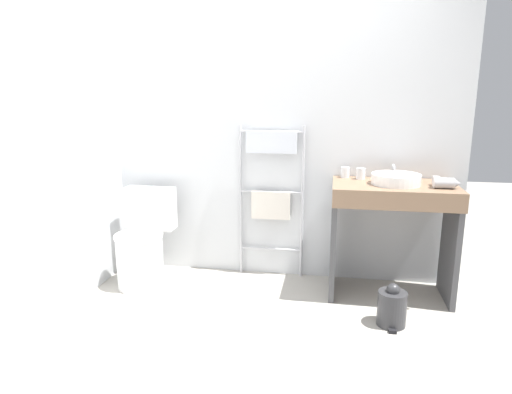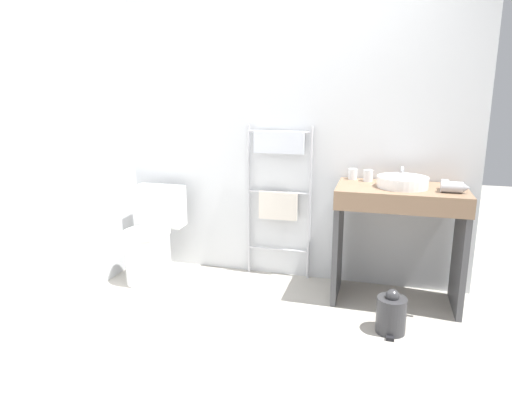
{
  "view_description": "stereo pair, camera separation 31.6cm",
  "coord_description": "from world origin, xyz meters",
  "px_view_note": "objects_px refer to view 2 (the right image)",
  "views": [
    {
      "loc": [
        0.47,
        -2.31,
        1.55
      ],
      "look_at": [
        -0.06,
        0.73,
        0.83
      ],
      "focal_mm": 32.0,
      "sensor_mm": 36.0,
      "label": 1
    },
    {
      "loc": [
        0.78,
        -2.24,
        1.55
      ],
      "look_at": [
        -0.06,
        0.73,
        0.83
      ],
      "focal_mm": 32.0,
      "sensor_mm": 36.0,
      "label": 2
    }
  ],
  "objects_px": {
    "sink_basin": "(403,182)",
    "hair_dryer": "(453,187)",
    "towel_radiator": "(278,182)",
    "cup_near_edge": "(368,176)",
    "cup_near_wall": "(353,174)",
    "toilet": "(152,241)",
    "trash_bin": "(391,314)"
  },
  "relations": [
    {
      "from": "towel_radiator",
      "to": "trash_bin",
      "type": "relative_size",
      "value": 4.26
    },
    {
      "from": "cup_near_edge",
      "to": "trash_bin",
      "type": "height_order",
      "value": "cup_near_edge"
    },
    {
      "from": "cup_near_wall",
      "to": "cup_near_edge",
      "type": "distance_m",
      "value": 0.13
    },
    {
      "from": "towel_radiator",
      "to": "hair_dryer",
      "type": "relative_size",
      "value": 6.86
    },
    {
      "from": "toilet",
      "to": "trash_bin",
      "type": "relative_size",
      "value": 2.57
    },
    {
      "from": "towel_radiator",
      "to": "cup_near_edge",
      "type": "height_order",
      "value": "towel_radiator"
    },
    {
      "from": "towel_radiator",
      "to": "cup_near_edge",
      "type": "distance_m",
      "value": 0.72
    },
    {
      "from": "toilet",
      "to": "hair_dryer",
      "type": "bearing_deg",
      "value": 0.22
    },
    {
      "from": "toilet",
      "to": "trash_bin",
      "type": "xyz_separation_m",
      "value": [
        1.93,
        -0.39,
        -0.2
      ]
    },
    {
      "from": "cup_near_edge",
      "to": "trash_bin",
      "type": "bearing_deg",
      "value": -71.55
    },
    {
      "from": "towel_radiator",
      "to": "cup_near_edge",
      "type": "xyz_separation_m",
      "value": [
        0.71,
        -0.07,
        0.1
      ]
    },
    {
      "from": "towel_radiator",
      "to": "sink_basin",
      "type": "xyz_separation_m",
      "value": [
        0.96,
        -0.24,
        0.1
      ]
    },
    {
      "from": "sink_basin",
      "to": "hair_dryer",
      "type": "height_order",
      "value": "same"
    },
    {
      "from": "cup_near_wall",
      "to": "cup_near_edge",
      "type": "height_order",
      "value": "cup_near_edge"
    },
    {
      "from": "trash_bin",
      "to": "hair_dryer",
      "type": "bearing_deg",
      "value": 48.45
    },
    {
      "from": "towel_radiator",
      "to": "hair_dryer",
      "type": "xyz_separation_m",
      "value": [
        1.28,
        -0.31,
        0.09
      ]
    },
    {
      "from": "cup_near_edge",
      "to": "hair_dryer",
      "type": "bearing_deg",
      "value": -23.33
    },
    {
      "from": "toilet",
      "to": "sink_basin",
      "type": "distance_m",
      "value": 2.05
    },
    {
      "from": "cup_near_edge",
      "to": "trash_bin",
      "type": "distance_m",
      "value": 1.04
    },
    {
      "from": "toilet",
      "to": "hair_dryer",
      "type": "relative_size",
      "value": 4.14
    },
    {
      "from": "hair_dryer",
      "to": "towel_radiator",
      "type": "bearing_deg",
      "value": 166.19
    },
    {
      "from": "cup_near_edge",
      "to": "cup_near_wall",
      "type": "bearing_deg",
      "value": 158.7
    },
    {
      "from": "towel_radiator",
      "to": "trash_bin",
      "type": "bearing_deg",
      "value": -37.54
    },
    {
      "from": "cup_near_wall",
      "to": "hair_dryer",
      "type": "relative_size",
      "value": 0.45
    },
    {
      "from": "sink_basin",
      "to": "cup_near_edge",
      "type": "distance_m",
      "value": 0.3
    },
    {
      "from": "trash_bin",
      "to": "toilet",
      "type": "bearing_deg",
      "value": 168.62
    },
    {
      "from": "toilet",
      "to": "hair_dryer",
      "type": "xyz_separation_m",
      "value": [
        2.29,
        0.01,
        0.59
      ]
    },
    {
      "from": "cup_near_wall",
      "to": "hair_dryer",
      "type": "bearing_deg",
      "value": -22.98
    },
    {
      "from": "toilet",
      "to": "cup_near_edge",
      "type": "bearing_deg",
      "value": 8.38
    },
    {
      "from": "towel_radiator",
      "to": "sink_basin",
      "type": "height_order",
      "value": "towel_radiator"
    },
    {
      "from": "cup_near_wall",
      "to": "cup_near_edge",
      "type": "xyz_separation_m",
      "value": [
        0.12,
        -0.05,
        0.0
      ]
    },
    {
      "from": "sink_basin",
      "to": "hair_dryer",
      "type": "relative_size",
      "value": 1.9
    }
  ]
}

